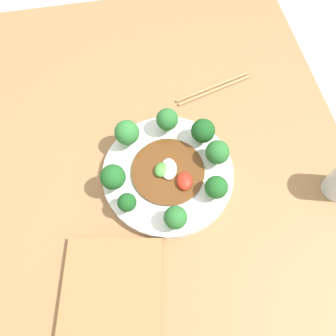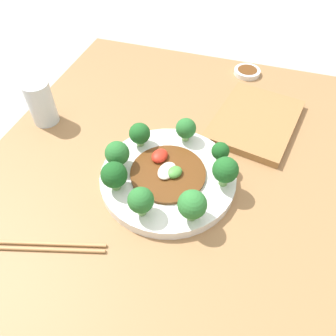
% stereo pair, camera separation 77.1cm
% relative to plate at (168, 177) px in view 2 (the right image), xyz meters
% --- Properties ---
extents(ground_plane, '(8.00, 8.00, 0.00)m').
position_rel_plate_xyz_m(ground_plane, '(0.04, -0.01, -0.72)').
color(ground_plane, '#B7B2A8').
extents(table, '(1.19, 0.87, 0.70)m').
position_rel_plate_xyz_m(table, '(0.04, -0.01, -0.36)').
color(table, olive).
rests_on(table, ground_plane).
extents(plate, '(0.30, 0.30, 0.02)m').
position_rel_plate_xyz_m(plate, '(0.00, 0.00, 0.00)').
color(plate, white).
rests_on(plate, table).
extents(broccoli_southwest, '(0.05, 0.05, 0.06)m').
position_rel_plate_xyz_m(broccoli_southwest, '(-0.07, -0.09, 0.05)').
color(broccoli_southwest, '#89B76B').
rests_on(broccoli_southwest, plate).
extents(broccoli_east, '(0.05, 0.05, 0.07)m').
position_rel_plate_xyz_m(broccoli_east, '(0.11, -0.02, 0.05)').
color(broccoli_east, '#70A356').
rests_on(broccoli_east, plate).
extents(broccoli_southeast, '(0.06, 0.06, 0.07)m').
position_rel_plate_xyz_m(broccoli_southeast, '(0.07, -0.09, 0.05)').
color(broccoli_southeast, '#70A356').
rests_on(broccoli_southeast, plate).
extents(broccoli_west, '(0.05, 0.05, 0.06)m').
position_rel_plate_xyz_m(broccoli_west, '(-0.12, 0.01, 0.05)').
color(broccoli_west, '#89B76B').
rests_on(broccoli_west, plate).
extents(broccoli_south, '(0.05, 0.05, 0.07)m').
position_rel_plate_xyz_m(broccoli_south, '(0.01, -0.11, 0.05)').
color(broccoli_south, '#70A356').
rests_on(broccoli_south, plate).
extents(broccoli_northwest, '(0.04, 0.04, 0.06)m').
position_rel_plate_xyz_m(broccoli_northwest, '(-0.07, 0.10, 0.05)').
color(broccoli_northwest, '#89B76B').
rests_on(broccoli_northwest, plate).
extents(broccoli_north, '(0.06, 0.06, 0.07)m').
position_rel_plate_xyz_m(broccoli_north, '(-0.01, 0.12, 0.05)').
color(broccoli_north, '#70A356').
rests_on(broccoli_north, plate).
extents(broccoli_northeast, '(0.06, 0.06, 0.07)m').
position_rel_plate_xyz_m(broccoli_northeast, '(0.09, 0.08, 0.05)').
color(broccoli_northeast, '#70A356').
rests_on(broccoli_northeast, plate).
extents(stirfry_center, '(0.17, 0.17, 0.02)m').
position_rel_plate_xyz_m(stirfry_center, '(-0.00, -0.00, 0.02)').
color(stirfry_center, '#5B3314').
rests_on(stirfry_center, plate).
extents(drinking_glass, '(0.07, 0.07, 0.12)m').
position_rel_plate_xyz_m(drinking_glass, '(-0.10, -0.37, 0.05)').
color(drinking_glass, silver).
rests_on(drinking_glass, table).
extents(chopsticks, '(0.08, 0.21, 0.01)m').
position_rel_plate_xyz_m(chopsticks, '(0.23, -0.17, -0.01)').
color(chopsticks, '#AD7F4C').
rests_on(chopsticks, table).
extents(sauce_dish, '(0.08, 0.08, 0.02)m').
position_rel_plate_xyz_m(sauce_dish, '(-0.49, 0.10, -0.00)').
color(sauce_dish, white).
rests_on(sauce_dish, table).
extents(cutting_board, '(0.30, 0.24, 0.02)m').
position_rel_plate_xyz_m(cutting_board, '(-0.26, 0.16, -0.00)').
color(cutting_board, olive).
rests_on(cutting_board, table).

